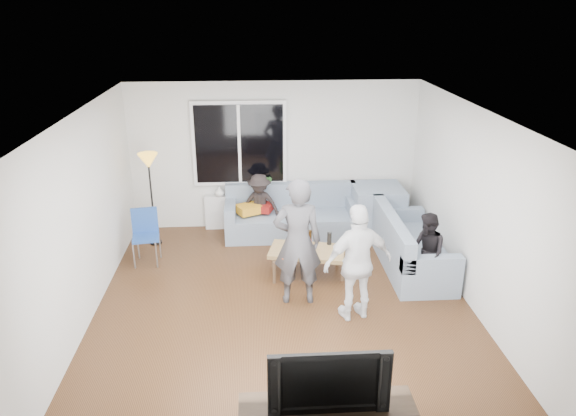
{
  "coord_description": "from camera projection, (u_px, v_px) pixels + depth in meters",
  "views": [
    {
      "loc": [
        -0.36,
        -6.37,
        3.85
      ],
      "look_at": [
        0.1,
        0.6,
        1.15
      ],
      "focal_mm": 33.6,
      "sensor_mm": 36.0,
      "label": 1
    }
  ],
  "objects": [
    {
      "name": "television",
      "position": [
        328.0,
        376.0,
        4.76
      ],
      "size": [
        1.08,
        0.14,
        0.62
      ],
      "primitive_type": "imported",
      "color": "black",
      "rests_on": "tv_console"
    },
    {
      "name": "wall_back",
      "position": [
        274.0,
        156.0,
        9.45
      ],
      "size": [
        5.0,
        0.04,
        2.6
      ],
      "primitive_type": "cube",
      "color": "silver",
      "rests_on": "ground"
    },
    {
      "name": "sofa_back_section",
      "position": [
        292.0,
        212.0,
        9.32
      ],
      "size": [
        2.3,
        0.85,
        0.85
      ],
      "primitive_type": null,
      "color": "gray",
      "rests_on": "floor"
    },
    {
      "name": "window_mullion",
      "position": [
        239.0,
        144.0,
        9.2
      ],
      "size": [
        0.05,
        0.03,
        1.35
      ],
      "primitive_type": "cube",
      "color": "white",
      "rests_on": "window_frame"
    },
    {
      "name": "floor_lamp",
      "position": [
        152.0,
        200.0,
        8.86
      ],
      "size": [
        0.32,
        0.32,
        1.56
      ],
      "primitive_type": null,
      "color": "gold",
      "rests_on": "floor"
    },
    {
      "name": "bottle_b",
      "position": [
        297.0,
        246.0,
        7.79
      ],
      "size": [
        0.08,
        0.08,
        0.26
      ],
      "primitive_type": "cylinder",
      "color": "#408E19",
      "rests_on": "coffee_table"
    },
    {
      "name": "wall_left",
      "position": [
        82.0,
        219.0,
        6.72
      ],
      "size": [
        0.04,
        5.5,
        2.6
      ],
      "primitive_type": "cube",
      "color": "silver",
      "rests_on": "ground"
    },
    {
      "name": "spectator_back",
      "position": [
        260.0,
        205.0,
        9.27
      ],
      "size": [
        0.8,
        0.57,
        1.11
      ],
      "primitive_type": "imported",
      "rotation": [
        0.0,
        0.0,
        -0.24
      ],
      "color": "black",
      "rests_on": "floor"
    },
    {
      "name": "coffee_table",
      "position": [
        307.0,
        262.0,
        8.05
      ],
      "size": [
        1.21,
        0.83,
        0.4
      ],
      "primitive_type": "cube",
      "rotation": [
        0.0,
        0.0,
        -0.23
      ],
      "color": "#A98352",
      "rests_on": "floor"
    },
    {
      "name": "bottle_e",
      "position": [
        329.0,
        238.0,
        8.12
      ],
      "size": [
        0.07,
        0.07,
        0.19
      ],
      "primitive_type": "cylinder",
      "color": "black",
      "rests_on": "coffee_table"
    },
    {
      "name": "ceiling",
      "position": [
        283.0,
        111.0,
        6.4
      ],
      "size": [
        5.0,
        5.5,
        0.04
      ],
      "primitive_type": "cube",
      "color": "white",
      "rests_on": "ground"
    },
    {
      "name": "cushion_red",
      "position": [
        262.0,
        207.0,
        9.31
      ],
      "size": [
        0.44,
        0.4,
        0.13
      ],
      "primitive_type": "cube",
      "rotation": [
        0.0,
        0.0,
        -0.35
      ],
      "color": "maroon",
      "rests_on": "sofa_back_section"
    },
    {
      "name": "player_left",
      "position": [
        297.0,
        242.0,
        7.08
      ],
      "size": [
        0.65,
        0.43,
        1.76
      ],
      "primitive_type": "imported",
      "rotation": [
        0.0,
        0.0,
        3.13
      ],
      "color": "#444347",
      "rests_on": "floor"
    },
    {
      "name": "sofa_corner",
      "position": [
        377.0,
        210.0,
        9.41
      ],
      "size": [
        0.85,
        0.85,
        0.85
      ],
      "primitive_type": "cube",
      "color": "gray",
      "rests_on": "floor"
    },
    {
      "name": "window_frame",
      "position": [
        239.0,
        144.0,
        9.25
      ],
      "size": [
        1.62,
        0.06,
        1.47
      ],
      "primitive_type": "cube",
      "color": "white",
      "rests_on": "wall_back"
    },
    {
      "name": "pitcher",
      "position": [
        306.0,
        245.0,
        7.91
      ],
      "size": [
        0.17,
        0.17,
        0.17
      ],
      "primitive_type": "cylinder",
      "color": "maroon",
      "rests_on": "coffee_table"
    },
    {
      "name": "spectator_right",
      "position": [
        427.0,
        252.0,
        7.5
      ],
      "size": [
        0.53,
        0.62,
        1.13
      ],
      "primitive_type": "imported",
      "rotation": [
        0.0,
        0.0,
        -1.38
      ],
      "color": "black",
      "rests_on": "floor"
    },
    {
      "name": "wall_front",
      "position": [
        303.0,
        342.0,
        4.3
      ],
      "size": [
        5.0,
        0.04,
        2.6
      ],
      "primitive_type": "cube",
      "color": "silver",
      "rests_on": "ground"
    },
    {
      "name": "wall_right",
      "position": [
        476.0,
        209.0,
        7.03
      ],
      "size": [
        0.04,
        5.5,
        2.6
      ],
      "primitive_type": "cube",
      "color": "silver",
      "rests_on": "ground"
    },
    {
      "name": "sofa_right_section",
      "position": [
        413.0,
        242.0,
        8.17
      ],
      "size": [
        2.0,
        0.85,
        0.85
      ],
      "primitive_type": null,
      "rotation": [
        0.0,
        0.0,
        1.57
      ],
      "color": "gray",
      "rests_on": "floor"
    },
    {
      "name": "vase",
      "position": [
        219.0,
        192.0,
        9.47
      ],
      "size": [
        0.19,
        0.19,
        0.18
      ],
      "primitive_type": "imported",
      "rotation": [
        0.0,
        0.0,
        0.12
      ],
      "color": "silver",
      "rests_on": "radiator"
    },
    {
      "name": "cushion_yellow",
      "position": [
        249.0,
        209.0,
        9.22
      ],
      "size": [
        0.48,
        0.46,
        0.14
      ],
      "primitive_type": "cube",
      "rotation": [
        0.0,
        0.0,
        0.47
      ],
      "color": "orange",
      "rests_on": "sofa_back_section"
    },
    {
      "name": "floor",
      "position": [
        284.0,
        304.0,
        7.35
      ],
      "size": [
        5.0,
        5.5,
        0.04
      ],
      "primitive_type": "cube",
      "color": "#56351C",
      "rests_on": "ground"
    },
    {
      "name": "player_right",
      "position": [
        358.0,
        263.0,
        6.75
      ],
      "size": [
        0.98,
        0.59,
        1.55
      ],
      "primitive_type": "imported",
      "rotation": [
        0.0,
        0.0,
        3.39
      ],
      "color": "silver",
      "rests_on": "floor"
    },
    {
      "name": "side_chair",
      "position": [
        146.0,
        238.0,
        8.3
      ],
      "size": [
        0.46,
        0.46,
        0.86
      ],
      "primitive_type": null,
      "rotation": [
        0.0,
        0.0,
        0.16
      ],
      "color": "#224895",
      "rests_on": "floor"
    },
    {
      "name": "window_glass",
      "position": [
        239.0,
        144.0,
        9.21
      ],
      "size": [
        1.5,
        0.02,
        1.35
      ],
      "primitive_type": "cube",
      "color": "black",
      "rests_on": "window_frame"
    },
    {
      "name": "bottle_c",
      "position": [
        310.0,
        237.0,
        8.11
      ],
      "size": [
        0.07,
        0.07,
        0.23
      ],
      "primitive_type": "cylinder",
      "color": "black",
      "rests_on": "coffee_table"
    },
    {
      "name": "potted_plant",
      "position": [
        267.0,
        186.0,
        9.48
      ],
      "size": [
        0.23,
        0.2,
        0.36
      ],
      "primitive_type": "imported",
      "rotation": [
        0.0,
        0.0,
        -0.22
      ],
      "color": "#2B5E25",
      "rests_on": "radiator"
    },
    {
      "name": "radiator",
      "position": [
        242.0,
        212.0,
        9.66
      ],
      "size": [
        1.3,
        0.12,
        0.62
      ],
      "primitive_type": "cube",
      "color": "silver",
      "rests_on": "floor"
    }
  ]
}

